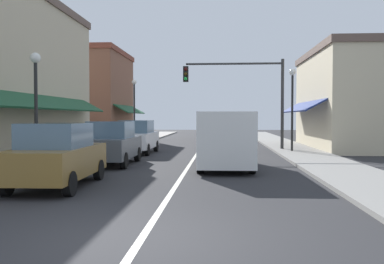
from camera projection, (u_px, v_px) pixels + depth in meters
name	position (u px, v px, depth m)	size (l,w,h in m)	color
ground_plane	(199.00, 150.00, 24.49)	(80.00, 80.00, 0.00)	#28282B
sidewalk_left	(106.00, 149.00, 24.86)	(2.60, 56.00, 0.12)	gray
sidewalk_right	(295.00, 150.00, 24.11)	(2.60, 56.00, 0.12)	gray
lane_center_stripe	(199.00, 150.00, 24.49)	(0.14, 52.00, 0.01)	silver
storefront_right_block	(348.00, 99.00, 25.76)	(5.77, 10.20, 6.06)	beige
storefront_far_left	(90.00, 96.00, 34.98)	(6.89, 8.20, 7.40)	brown
parked_car_nearest_left	(57.00, 155.00, 11.60)	(1.88, 4.15, 1.77)	brown
parked_car_second_left	(112.00, 143.00, 17.04)	(1.82, 4.12, 1.77)	#4C5156
parked_car_third_left	(137.00, 137.00, 22.36)	(1.82, 4.12, 1.77)	silver
van_in_lane	(225.00, 138.00, 15.98)	(2.05, 5.21, 2.12)	silver
traffic_signal_mast_arm	(246.00, 87.00, 24.26)	(5.81, 0.50, 5.28)	#333333
street_lamp_left_near	(36.00, 90.00, 14.61)	(0.36, 0.36, 4.17)	black
street_lamp_right_mid	(292.00, 96.00, 22.60)	(0.36, 0.36, 4.53)	black
street_lamp_left_far	(134.00, 100.00, 31.03)	(0.36, 0.36, 4.71)	black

